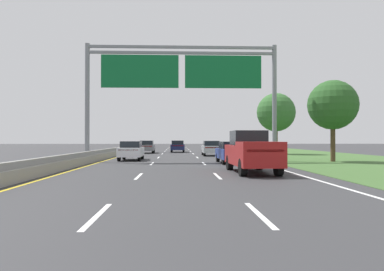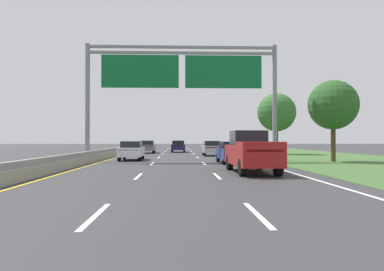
{
  "view_description": "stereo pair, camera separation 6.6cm",
  "coord_description": "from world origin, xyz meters",
  "px_view_note": "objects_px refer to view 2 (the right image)",
  "views": [
    {
      "loc": [
        -0.03,
        1.97,
        1.73
      ],
      "look_at": [
        0.88,
        25.28,
        1.97
      ],
      "focal_mm": 34.84,
      "sensor_mm": 36.0,
      "label": 1
    },
    {
      "loc": [
        0.03,
        1.96,
        1.73
      ],
      "look_at": [
        0.88,
        25.28,
        1.97
      ],
      "focal_mm": 34.84,
      "sensor_mm": 36.0,
      "label": 2
    }
  ],
  "objects_px": {
    "car_blue_right_lane_sedan": "(232,152)",
    "roadside_tree_far": "(277,112)",
    "pickup_truck_red": "(251,152)",
    "car_grey_left_lane_sedan": "(147,147)",
    "roadside_tree_mid": "(333,105)",
    "car_silver_right_lane_sedan": "(212,148)",
    "overhead_sign_gantry": "(182,77)",
    "car_white_left_lane_sedan": "(132,150)",
    "car_navy_centre_lane_sedan": "(178,146)"
  },
  "relations": [
    {
      "from": "car_silver_right_lane_sedan",
      "to": "roadside_tree_far",
      "type": "distance_m",
      "value": 9.58
    },
    {
      "from": "car_blue_right_lane_sedan",
      "to": "roadside_tree_far",
      "type": "bearing_deg",
      "value": -26.87
    },
    {
      "from": "car_silver_right_lane_sedan",
      "to": "car_white_left_lane_sedan",
      "type": "height_order",
      "value": "same"
    },
    {
      "from": "overhead_sign_gantry",
      "to": "car_silver_right_lane_sedan",
      "type": "xyz_separation_m",
      "value": [
        3.24,
        10.34,
        -5.76
      ]
    },
    {
      "from": "car_silver_right_lane_sedan",
      "to": "car_navy_centre_lane_sedan",
      "type": "relative_size",
      "value": 1.0
    },
    {
      "from": "car_grey_left_lane_sedan",
      "to": "car_blue_right_lane_sedan",
      "type": "distance_m",
      "value": 21.53
    },
    {
      "from": "overhead_sign_gantry",
      "to": "car_silver_right_lane_sedan",
      "type": "bearing_deg",
      "value": 72.63
    },
    {
      "from": "roadside_tree_mid",
      "to": "car_silver_right_lane_sedan",
      "type": "bearing_deg",
      "value": 127.15
    },
    {
      "from": "overhead_sign_gantry",
      "to": "pickup_truck_red",
      "type": "height_order",
      "value": "overhead_sign_gantry"
    },
    {
      "from": "car_white_left_lane_sedan",
      "to": "car_navy_centre_lane_sedan",
      "type": "bearing_deg",
      "value": -12.06
    },
    {
      "from": "overhead_sign_gantry",
      "to": "car_blue_right_lane_sedan",
      "type": "relative_size",
      "value": 3.38
    },
    {
      "from": "car_silver_right_lane_sedan",
      "to": "roadside_tree_mid",
      "type": "height_order",
      "value": "roadside_tree_mid"
    },
    {
      "from": "car_navy_centre_lane_sedan",
      "to": "car_blue_right_lane_sedan",
      "type": "bearing_deg",
      "value": -170.26
    },
    {
      "from": "roadside_tree_mid",
      "to": "roadside_tree_far",
      "type": "height_order",
      "value": "roadside_tree_far"
    },
    {
      "from": "pickup_truck_red",
      "to": "roadside_tree_far",
      "type": "distance_m",
      "value": 25.24
    },
    {
      "from": "overhead_sign_gantry",
      "to": "roadside_tree_mid",
      "type": "distance_m",
      "value": 11.9
    },
    {
      "from": "pickup_truck_red",
      "to": "car_grey_left_lane_sedan",
      "type": "xyz_separation_m",
      "value": [
        -7.69,
        27.78,
        -0.26
      ]
    },
    {
      "from": "overhead_sign_gantry",
      "to": "roadside_tree_far",
      "type": "distance_m",
      "value": 17.88
    },
    {
      "from": "car_silver_right_lane_sedan",
      "to": "car_grey_left_lane_sedan",
      "type": "relative_size",
      "value": 1.0
    },
    {
      "from": "overhead_sign_gantry",
      "to": "car_silver_right_lane_sedan",
      "type": "relative_size",
      "value": 3.41
    },
    {
      "from": "roadside_tree_far",
      "to": "car_silver_right_lane_sedan",
      "type": "bearing_deg",
      "value": -156.08
    },
    {
      "from": "car_blue_right_lane_sedan",
      "to": "car_grey_left_lane_sedan",
      "type": "bearing_deg",
      "value": 19.55
    },
    {
      "from": "car_grey_left_lane_sedan",
      "to": "roadside_tree_far",
      "type": "height_order",
      "value": "roadside_tree_far"
    },
    {
      "from": "pickup_truck_red",
      "to": "car_navy_centre_lane_sedan",
      "type": "height_order",
      "value": "pickup_truck_red"
    },
    {
      "from": "pickup_truck_red",
      "to": "roadside_tree_mid",
      "type": "bearing_deg",
      "value": -43.41
    },
    {
      "from": "overhead_sign_gantry",
      "to": "car_navy_centre_lane_sedan",
      "type": "relative_size",
      "value": 3.42
    },
    {
      "from": "car_white_left_lane_sedan",
      "to": "car_blue_right_lane_sedan",
      "type": "height_order",
      "value": "same"
    },
    {
      "from": "pickup_truck_red",
      "to": "roadside_tree_far",
      "type": "bearing_deg",
      "value": -19.38
    },
    {
      "from": "car_silver_right_lane_sedan",
      "to": "car_white_left_lane_sedan",
      "type": "xyz_separation_m",
      "value": [
        -7.41,
        -8.31,
        0.0
      ]
    },
    {
      "from": "car_silver_right_lane_sedan",
      "to": "car_white_left_lane_sedan",
      "type": "relative_size",
      "value": 1.0
    },
    {
      "from": "overhead_sign_gantry",
      "to": "car_grey_left_lane_sedan",
      "type": "distance_m",
      "value": 19.25
    },
    {
      "from": "car_silver_right_lane_sedan",
      "to": "roadside_tree_mid",
      "type": "distance_m",
      "value": 14.42
    },
    {
      "from": "car_navy_centre_lane_sedan",
      "to": "roadside_tree_far",
      "type": "height_order",
      "value": "roadside_tree_far"
    },
    {
      "from": "overhead_sign_gantry",
      "to": "car_navy_centre_lane_sedan",
      "type": "bearing_deg",
      "value": 90.87
    },
    {
      "from": "pickup_truck_red",
      "to": "car_blue_right_lane_sedan",
      "type": "distance_m",
      "value": 7.7
    },
    {
      "from": "pickup_truck_red",
      "to": "car_grey_left_lane_sedan",
      "type": "distance_m",
      "value": 28.82
    },
    {
      "from": "pickup_truck_red",
      "to": "car_silver_right_lane_sedan",
      "type": "xyz_separation_m",
      "value": [
        -0.28,
        20.23,
        -0.26
      ]
    },
    {
      "from": "car_white_left_lane_sedan",
      "to": "pickup_truck_red",
      "type": "bearing_deg",
      "value": -147.78
    },
    {
      "from": "car_silver_right_lane_sedan",
      "to": "car_navy_centre_lane_sedan",
      "type": "distance_m",
      "value": 11.3
    },
    {
      "from": "pickup_truck_red",
      "to": "roadside_tree_mid",
      "type": "distance_m",
      "value": 12.66
    },
    {
      "from": "car_silver_right_lane_sedan",
      "to": "car_grey_left_lane_sedan",
      "type": "xyz_separation_m",
      "value": [
        -7.41,
        7.54,
        0.0
      ]
    },
    {
      "from": "overhead_sign_gantry",
      "to": "pickup_truck_red",
      "type": "xyz_separation_m",
      "value": [
        3.52,
        -9.89,
        -5.5
      ]
    },
    {
      "from": "car_white_left_lane_sedan",
      "to": "car_blue_right_lane_sedan",
      "type": "xyz_separation_m",
      "value": [
        7.77,
        -4.22,
        0.0
      ]
    },
    {
      "from": "car_navy_centre_lane_sedan",
      "to": "car_white_left_lane_sedan",
      "type": "distance_m",
      "value": 19.43
    },
    {
      "from": "car_blue_right_lane_sedan",
      "to": "roadside_tree_far",
      "type": "xyz_separation_m",
      "value": [
        7.57,
        16.05,
        4.06
      ]
    },
    {
      "from": "pickup_truck_red",
      "to": "roadside_tree_far",
      "type": "xyz_separation_m",
      "value": [
        7.65,
        23.75,
        3.8
      ]
    },
    {
      "from": "car_silver_right_lane_sedan",
      "to": "car_blue_right_lane_sedan",
      "type": "distance_m",
      "value": 12.54
    },
    {
      "from": "car_silver_right_lane_sedan",
      "to": "overhead_sign_gantry",
      "type": "bearing_deg",
      "value": 163.04
    },
    {
      "from": "car_silver_right_lane_sedan",
      "to": "car_blue_right_lane_sedan",
      "type": "xyz_separation_m",
      "value": [
        0.36,
        -12.53,
        0.0
      ]
    },
    {
      "from": "overhead_sign_gantry",
      "to": "car_white_left_lane_sedan",
      "type": "relative_size",
      "value": 3.41
    }
  ]
}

